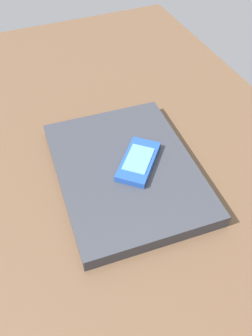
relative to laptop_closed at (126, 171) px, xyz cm
name	(u,v)px	position (x,y,z in cm)	size (l,w,h in cm)	color
desk_surface	(108,169)	(4.10, 2.07, -2.75)	(120.00, 80.00, 3.00)	brown
laptop_closed	(126,171)	(0.00, 0.00, 0.00)	(31.32, 23.65, 2.50)	#33353D
cell_phone_on_laptop	(138,161)	(-0.27, -2.24, 1.86)	(11.45, 10.90, 1.30)	#1E479E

